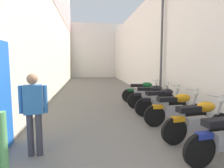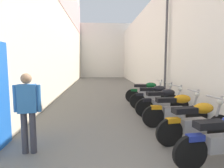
% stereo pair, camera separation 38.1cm
% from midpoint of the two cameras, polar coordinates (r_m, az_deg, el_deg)
% --- Properties ---
extents(ground_plane, '(38.21, 38.21, 0.00)m').
position_cam_midpoint_polar(ground_plane, '(9.74, -3.47, -4.09)').
color(ground_plane, '#66635E').
extents(building_left, '(0.45, 22.21, 8.87)m').
position_cam_midpoint_polar(building_left, '(12.01, -18.31, 19.14)').
color(building_left, beige).
rests_on(building_left, ground).
extents(building_right, '(0.45, 22.21, 5.31)m').
position_cam_midpoint_polar(building_right, '(12.08, 9.02, 10.52)').
color(building_right, silver).
rests_on(building_right, ground).
extents(building_far_end, '(8.09, 2.00, 6.24)m').
position_cam_midpoint_polar(building_far_end, '(23.71, -6.10, 9.64)').
color(building_far_end, silver).
rests_on(building_far_end, ground).
extents(motorcycle_third, '(1.84, 0.58, 1.04)m').
position_cam_midpoint_polar(motorcycle_third, '(4.73, 22.15, -9.71)').
color(motorcycle_third, black).
rests_on(motorcycle_third, ground).
extents(motorcycle_fourth, '(1.85, 0.58, 1.04)m').
position_cam_midpoint_polar(motorcycle_fourth, '(5.68, 16.58, -6.82)').
color(motorcycle_fourth, black).
rests_on(motorcycle_fourth, ground).
extents(motorcycle_fifth, '(1.85, 0.58, 1.04)m').
position_cam_midpoint_polar(motorcycle_fifth, '(6.64, 12.79, -4.80)').
color(motorcycle_fifth, black).
rests_on(motorcycle_fifth, ground).
extents(motorcycle_sixth, '(1.85, 0.58, 1.04)m').
position_cam_midpoint_polar(motorcycle_sixth, '(7.54, 10.22, -3.41)').
color(motorcycle_sixth, black).
rests_on(motorcycle_sixth, ground).
extents(motorcycle_seventh, '(1.85, 0.58, 1.04)m').
position_cam_midpoint_polar(motorcycle_seventh, '(8.62, 7.88, -2.14)').
color(motorcycle_seventh, black).
rests_on(motorcycle_seventh, ground).
extents(pedestrian_mid_alley, '(0.52, 0.26, 1.57)m').
position_cam_midpoint_polar(pedestrian_mid_alley, '(3.99, -24.71, -6.60)').
color(pedestrian_mid_alley, '#383842').
rests_on(pedestrian_mid_alley, ground).
extents(street_lamp, '(0.79, 0.18, 4.65)m').
position_cam_midpoint_polar(street_lamp, '(8.78, 12.66, 12.47)').
color(street_lamp, '#47474C').
rests_on(street_lamp, ground).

